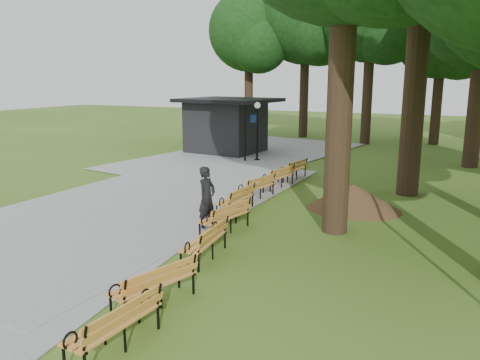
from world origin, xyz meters
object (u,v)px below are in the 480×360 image
at_px(bench_0, 114,323).
at_px(bench_1, 154,283).
at_px(bench_4, 235,200).
at_px(bench_7, 292,170).
at_px(kiosk, 226,125).
at_px(bench_2, 204,241).
at_px(bench_5, 255,187).
at_px(bench_6, 277,177).
at_px(bench_3, 225,217).
at_px(lamp_post, 257,119).
at_px(dirt_mound, 353,197).
at_px(person, 207,197).

relative_size(bench_0, bench_1, 1.00).
relative_size(bench_4, bench_7, 1.00).
xyz_separation_m(kiosk, bench_2, (7.03, -15.25, -1.13)).
xyz_separation_m(bench_5, bench_6, (0.07, 2.00, 0.00)).
bearing_deg(bench_7, bench_2, 14.77).
relative_size(bench_0, bench_3, 1.00).
bearing_deg(bench_3, lamp_post, -149.99).
bearing_deg(bench_4, bench_0, 14.03).
height_order(bench_1, bench_3, same).
bearing_deg(dirt_mound, bench_3, -125.79).
height_order(bench_0, bench_4, same).
relative_size(bench_3, bench_6, 1.00).
height_order(kiosk, bench_3, kiosk).
xyz_separation_m(bench_3, bench_5, (-0.67, 3.79, 0.00)).
height_order(bench_2, bench_3, same).
relative_size(bench_1, bench_4, 1.00).
bearing_deg(bench_7, bench_5, 6.89).
relative_size(dirt_mound, bench_6, 1.39).
bearing_deg(dirt_mound, lamp_post, 131.80).
relative_size(person, bench_1, 0.95).
height_order(bench_0, bench_6, same).
distance_m(person, bench_3, 0.80).
bearing_deg(bench_3, bench_0, 21.56).
distance_m(bench_1, bench_7, 12.13).
bearing_deg(bench_3, bench_2, 24.47).
xyz_separation_m(bench_4, bench_6, (-0.03, 3.91, 0.00)).
relative_size(kiosk, bench_3, 2.64).
bearing_deg(bench_0, bench_3, -165.08).
bearing_deg(bench_0, person, -159.68).
bearing_deg(bench_1, bench_7, -156.89).
distance_m(lamp_post, bench_6, 6.53).
xyz_separation_m(bench_2, bench_3, (-0.46, 2.03, 0.00)).
bearing_deg(dirt_mound, person, -132.44).
bearing_deg(person, kiosk, 30.60).
relative_size(kiosk, bench_0, 2.64).
distance_m(dirt_mound, bench_1, 8.69).
distance_m(lamp_post, bench_3, 11.98).
height_order(person, bench_1, person).
height_order(bench_0, bench_3, same).
xyz_separation_m(dirt_mound, bench_3, (-2.81, -3.90, 0.01)).
xyz_separation_m(bench_1, bench_2, (-0.30, 2.51, 0.00)).
bearing_deg(bench_2, bench_3, -172.52).
xyz_separation_m(bench_0, bench_6, (-1.66, 11.87, 0.00)).
distance_m(bench_1, bench_2, 2.53).
height_order(lamp_post, dirt_mound, lamp_post).
xyz_separation_m(bench_1, bench_6, (-1.35, 10.34, 0.00)).
height_order(bench_3, bench_7, same).
relative_size(person, kiosk, 0.36).
bearing_deg(bench_2, bench_0, 3.09).
bearing_deg(lamp_post, kiosk, 144.94).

